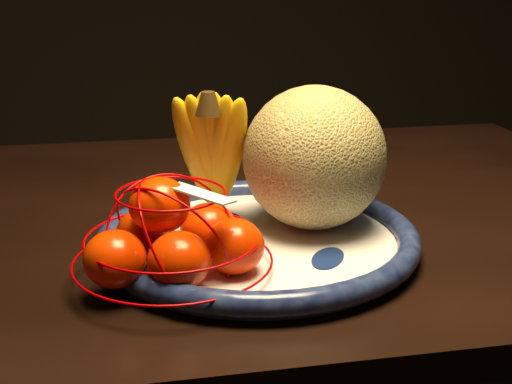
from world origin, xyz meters
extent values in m
cube|color=black|center=(-0.05, 0.07, 0.67)|extent=(1.40, 0.86, 0.04)
cylinder|color=black|center=(0.58, 0.41, 0.33)|extent=(0.06, 0.06, 0.66)
cylinder|color=white|center=(0.02, -0.09, 0.70)|extent=(0.35, 0.35, 0.01)
torus|color=#070B39|center=(0.02, -0.09, 0.71)|extent=(0.38, 0.38, 0.03)
cylinder|color=white|center=(0.02, -0.09, 0.69)|extent=(0.17, 0.17, 0.01)
ellipsoid|color=navy|center=(0.08, -0.17, 0.71)|extent=(0.12, 0.14, 0.00)
ellipsoid|color=navy|center=(-0.01, 0.00, 0.71)|extent=(0.13, 0.12, 0.00)
ellipsoid|color=navy|center=(-0.09, -0.09, 0.71)|extent=(0.12, 0.10, 0.00)
sphere|color=olive|center=(0.09, -0.06, 0.79)|extent=(0.17, 0.17, 0.17)
ellipsoid|color=gold|center=(-0.04, -0.01, 0.80)|extent=(0.10, 0.10, 0.18)
ellipsoid|color=gold|center=(-0.03, -0.01, 0.80)|extent=(0.09, 0.10, 0.18)
ellipsoid|color=gold|center=(-0.03, -0.01, 0.80)|extent=(0.07, 0.10, 0.18)
ellipsoid|color=gold|center=(-0.02, -0.01, 0.80)|extent=(0.05, 0.10, 0.18)
ellipsoid|color=gold|center=(-0.01, -0.02, 0.80)|extent=(0.04, 0.10, 0.18)
ellipsoid|color=gold|center=(-0.01, -0.02, 0.80)|extent=(0.06, 0.11, 0.18)
cone|color=black|center=(-0.02, -0.01, 0.88)|extent=(0.03, 0.03, 0.03)
ellipsoid|color=#FF3804|center=(-0.15, -0.18, 0.74)|extent=(0.06, 0.06, 0.06)
ellipsoid|color=#FF3804|center=(-0.09, -0.20, 0.74)|extent=(0.06, 0.06, 0.06)
ellipsoid|color=#FF3804|center=(-0.03, -0.18, 0.74)|extent=(0.06, 0.06, 0.06)
ellipsoid|color=#FF3804|center=(-0.12, -0.12, 0.74)|extent=(0.06, 0.06, 0.06)
ellipsoid|color=#FF3804|center=(-0.05, -0.12, 0.74)|extent=(0.06, 0.06, 0.06)
ellipsoid|color=#FF3804|center=(-0.10, -0.16, 0.78)|extent=(0.06, 0.06, 0.06)
torus|color=#BA0001|center=(-0.09, -0.16, 0.72)|extent=(0.23, 0.23, 0.00)
torus|color=#BA0001|center=(-0.09, -0.16, 0.75)|extent=(0.20, 0.20, 0.00)
torus|color=#BA0001|center=(-0.09, -0.16, 0.79)|extent=(0.12, 0.12, 0.00)
torus|color=#BA0001|center=(-0.09, -0.16, 0.74)|extent=(0.15, 0.10, 0.13)
torus|color=#BA0001|center=(-0.09, -0.16, 0.74)|extent=(0.10, 0.15, 0.13)
torus|color=#BA0001|center=(-0.09, -0.16, 0.74)|extent=(0.14, 0.14, 0.13)
cube|color=white|center=(-0.06, -0.18, 0.80)|extent=(0.07, 0.07, 0.01)
camera|label=1|loc=(-0.15, -0.85, 1.02)|focal=50.00mm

